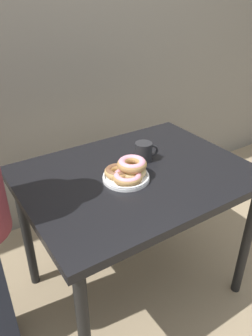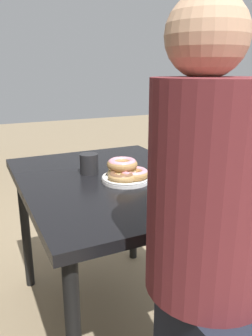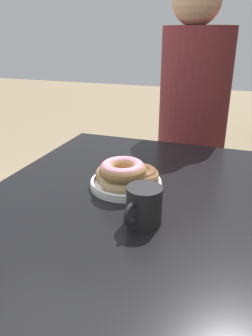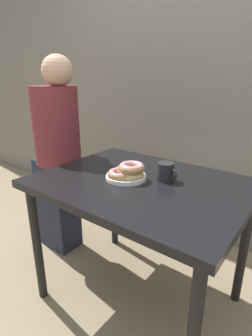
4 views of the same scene
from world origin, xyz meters
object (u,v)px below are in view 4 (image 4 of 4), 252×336
(person_figure, at_px, (57,157))
(coffee_mug, at_px, (166,172))
(donut_plate, at_px, (127,172))
(dining_table, at_px, (141,196))

(person_figure, bearing_deg, coffee_mug, 0.89)
(donut_plate, relative_size, person_figure, 0.17)
(dining_table, distance_m, coffee_mug, 0.19)
(dining_table, height_order, person_figure, person_figure)
(dining_table, bearing_deg, coffee_mug, 37.85)
(dining_table, distance_m, donut_plate, 0.15)
(donut_plate, bearing_deg, coffee_mug, 32.43)
(dining_table, xyz_separation_m, donut_plate, (-0.07, -0.03, 0.13))
(coffee_mug, xyz_separation_m, person_figure, (-0.86, -0.01, -0.08))
(dining_table, bearing_deg, person_figure, 175.08)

